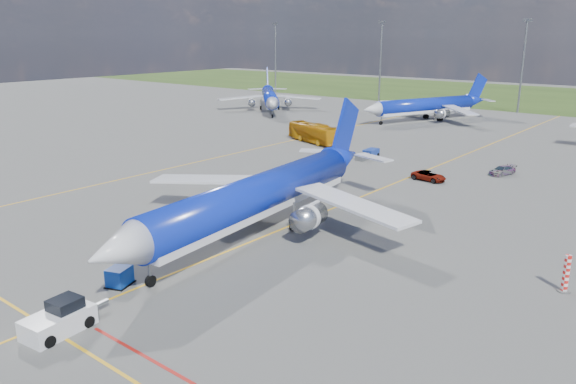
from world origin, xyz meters
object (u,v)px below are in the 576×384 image
Objects in this scene: service_car_a at (300,167)px; baggage_tug_c at (368,154)px; main_airliner at (258,233)px; pushback_tug at (60,319)px; apron_bus at (314,133)px; warning_post at (566,274)px; bg_jet_nnw at (424,121)px; service_car_b at (429,176)px; bg_jet_nw at (270,111)px; service_car_c at (502,170)px; uld_container at (119,276)px.

service_car_a reaches higher than baggage_tug_c.
baggage_tug_c is at bearing 98.43° from main_airliner.
apron_bus is (-27.31, 64.86, 0.86)m from pushback_tug.
bg_jet_nnw reaches higher than warning_post.
service_car_b is (24.85, -49.76, 0.65)m from bg_jet_nnw.
service_car_a is 14.39m from baggage_tug_c.
apron_bus is 22.72m from service_car_a.
bg_jet_nw reaches higher than apron_bus.
bg_jet_nnw is at bearing 32.09° from service_car_b.
warning_post is 0.69× the size of service_car_c.
bg_jet_nnw is 37.62m from apron_bus.
apron_bus reaches higher than warning_post.
apron_bus is at bearing 113.62° from main_airliner.
uld_container is 0.33× the size of baggage_tug_c.
service_car_c is at bearing -30.23° from bg_jet_nnw.
uld_container reaches higher than baggage_tug_c.
uld_container is 53.80m from baggage_tug_c.
bg_jet_nw is 75.15m from service_car_b.
main_airliner is at bearing 178.18° from service_car_b.
warning_post is 0.24× the size of apron_bus.
uld_container is at bearing -142.78° from warning_post.
service_car_c is at bearing -76.41° from apron_bus.
bg_jet_nw reaches higher than service_car_c.
service_car_b is (16.68, 6.94, -0.03)m from service_car_a.
main_airliner is 15.73m from uld_container.
warning_post is 1.62× the size of uld_container.
apron_bus is 2.85× the size of service_car_c.
service_car_c is (-16.59, 34.40, -0.87)m from warning_post.
baggage_tug_c is (-13.89, 7.18, -0.07)m from service_car_b.
apron_bus is (-3.75, -37.40, 1.73)m from bg_jet_nnw.
service_car_b is at bearing 132.98° from warning_post.
warning_post is 63.77m from apron_bus.
bg_jet_nnw is 0.87× the size of main_airliner.
main_airliner reaches higher than bg_jet_nnw.
baggage_tug_c is at bearing 49.47° from service_car_a.
main_airliner is at bearing -78.54° from baggage_tug_c.
apron_bus reaches higher than service_car_a.
main_airliner is 7.67× the size of baggage_tug_c.
pushback_tug is at bearing -55.26° from bg_jet_nnw.
bg_jet_nw is 9.38× the size of service_car_a.
service_car_b is at bearing 76.02° from main_airliner.
apron_bus reaches higher than baggage_tug_c.
pushback_tug is (-24.47, -27.63, -0.63)m from warning_post.
bg_jet_nnw is 51.06m from service_car_c.
apron_bus is 31.18m from service_car_b.
warning_post is 34.00m from service_car_b.
bg_jet_nw is at bearing 117.07° from pushback_tug.
service_car_b is (3.89, 30.07, 0.65)m from main_airliner.
service_car_a is at bearing 112.33° from main_airliner.
service_car_a is (-12.33, 38.83, -0.06)m from uld_container.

